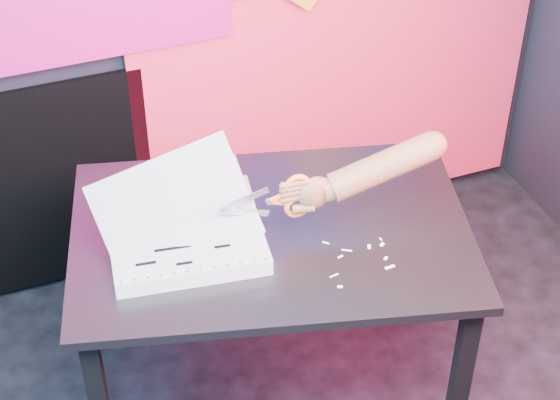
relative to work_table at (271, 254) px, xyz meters
name	(u,v)px	position (x,y,z in m)	size (l,w,h in m)	color
room	(352,204)	(-0.07, -0.65, 0.69)	(3.01, 3.01, 2.71)	black
backdrop	(184,39)	(-0.01, 0.82, 0.30)	(2.88, 0.05, 2.08)	#F3274A
work_table	(271,254)	(0.00, 0.00, 0.00)	(1.31, 1.04, 0.75)	black
printout_stack	(186,241)	(-0.25, 0.01, 0.13)	(0.48, 0.37, 0.32)	#EBE9CC
scissors	(291,197)	(0.04, -0.04, 0.23)	(0.26, 0.03, 0.15)	silver
hand_forearm	(371,171)	(0.28, -0.06, 0.28)	(0.48, 0.11, 0.19)	#8B5D47
paper_clippings	(362,258)	(0.20, -0.21, 0.10)	(0.20, 0.20, 0.00)	white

